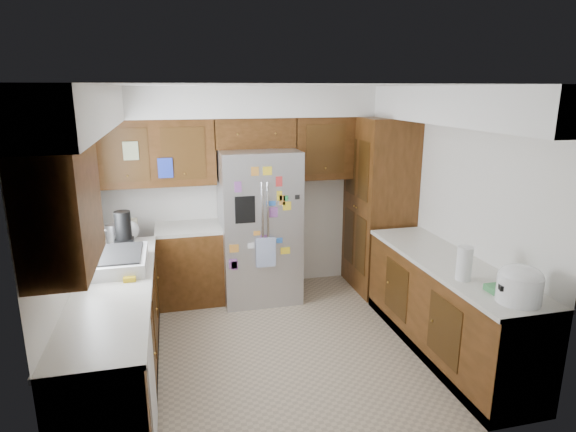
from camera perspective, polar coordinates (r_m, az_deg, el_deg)
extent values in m
plane|color=tan|center=(4.97, -0.67, -14.97)|extent=(3.60, 3.60, 0.00)
cube|color=silver|center=(6.01, -4.19, 3.07)|extent=(3.60, 0.04, 2.50)
cube|color=silver|center=(4.45, -23.92, -2.39)|extent=(0.04, 3.20, 2.50)
cube|color=silver|center=(5.18, 19.05, 0.38)|extent=(0.04, 3.20, 2.50)
cube|color=silver|center=(3.04, 6.25, -8.97)|extent=(3.60, 0.04, 2.50)
cube|color=white|center=(4.31, -0.77, 15.35)|extent=(3.60, 3.20, 0.02)
cube|color=white|center=(5.70, -4.06, 13.33)|extent=(3.60, 0.38, 0.35)
cube|color=white|center=(4.25, -22.89, 11.74)|extent=(0.38, 3.20, 0.35)
cube|color=white|center=(4.94, 18.22, 12.42)|extent=(0.38, 3.20, 0.35)
cube|color=#3A210B|center=(5.68, -15.44, 7.26)|extent=(1.33, 0.34, 0.75)
cube|color=#3A210B|center=(6.06, 6.75, 8.13)|extent=(1.33, 0.34, 0.75)
cube|color=#3A210B|center=(3.20, -25.24, 0.83)|extent=(0.34, 0.85, 0.75)
cube|color=white|center=(4.46, -24.03, 2.29)|extent=(0.02, 0.90, 1.05)
cube|color=white|center=(4.46, -23.55, 2.32)|extent=(0.01, 1.02, 1.15)
cube|color=#2137C0|center=(5.51, -14.33, 5.54)|extent=(0.16, 0.02, 0.22)
cube|color=beige|center=(5.50, -18.14, 7.35)|extent=(0.16, 0.02, 0.20)
cube|color=#3A210B|center=(4.43, -19.53, -13.38)|extent=(0.60, 2.60, 0.88)
cube|color=#3A210B|center=(5.87, -11.54, -5.73)|extent=(0.75, 0.60, 0.88)
cube|color=silver|center=(4.24, -20.07, -7.87)|extent=(0.63, 2.60, 0.04)
cube|color=silver|center=(5.72, -11.77, -1.42)|extent=(0.75, 0.60, 0.04)
cube|color=black|center=(4.62, -19.09, -17.66)|extent=(0.60, 2.60, 0.10)
cube|color=silver|center=(3.66, -15.77, -19.10)|extent=(0.01, 0.58, 0.80)
cube|color=#3A210B|center=(4.91, 18.25, -10.38)|extent=(0.60, 2.25, 0.88)
cube|color=silver|center=(4.74, 18.70, -5.33)|extent=(0.63, 2.25, 0.04)
cube|color=black|center=(5.09, 17.89, -14.36)|extent=(0.60, 2.25, 0.10)
cube|color=#3A210B|center=(6.06, 10.71, 1.25)|extent=(0.60, 0.90, 2.15)
cube|color=#AEAFB4|center=(5.71, -3.45, -1.15)|extent=(0.90, 0.75, 1.80)
cylinder|color=silver|center=(5.30, -3.03, -0.74)|extent=(0.02, 0.02, 0.90)
cylinder|color=silver|center=(5.31, -2.39, -0.70)|extent=(0.02, 0.02, 0.90)
cube|color=black|center=(5.24, -5.11, 0.74)|extent=(0.22, 0.01, 0.30)
cube|color=white|center=(5.40, -2.63, -4.34)|extent=(0.22, 0.01, 0.34)
cube|color=yellow|center=(5.47, -0.32, -4.13)|extent=(0.11, 0.00, 0.08)
cube|color=green|center=(5.30, -0.27, 2.12)|extent=(0.05, 0.00, 0.06)
cube|color=orange|center=(5.30, -0.68, 1.89)|extent=(0.06, 0.00, 0.11)
cube|color=#8C4C99|center=(5.41, -6.34, -5.87)|extent=(0.07, 0.00, 0.10)
cube|color=orange|center=(5.33, -3.71, -2.05)|extent=(0.08, 0.00, 0.05)
cube|color=yellow|center=(5.20, -2.46, 5.36)|extent=(0.10, 0.00, 0.09)
cube|color=white|center=(5.36, -4.40, -3.53)|extent=(0.07, 0.00, 0.07)
cube|color=#8C4C99|center=(5.17, -5.95, 3.44)|extent=(0.08, 0.00, 0.12)
cube|color=yellow|center=(5.32, -0.12, 1.20)|extent=(0.09, 0.00, 0.10)
cube|color=black|center=(5.33, 1.12, 2.26)|extent=(0.05, 0.00, 0.05)
cube|color=#8C4C99|center=(5.40, -6.53, -5.67)|extent=(0.09, 0.00, 0.11)
cube|color=blue|center=(5.28, -2.03, 1.50)|extent=(0.11, 0.00, 0.05)
cube|color=yellow|center=(5.28, -1.02, 2.41)|extent=(0.06, 0.00, 0.11)
cube|color=orange|center=(5.34, -6.41, -3.85)|extent=(0.10, 0.00, 0.09)
cube|color=blue|center=(5.38, -2.54, -3.07)|extent=(0.07, 0.00, 0.10)
cube|color=blue|center=(5.41, -1.03, -2.92)|extent=(0.07, 0.00, 0.06)
cube|color=#8C4C99|center=(5.31, -1.73, 0.44)|extent=(0.09, 0.00, 0.11)
cube|color=red|center=(5.24, -1.07, 4.11)|extent=(0.07, 0.00, 0.11)
cube|color=#8C4C99|center=(5.37, -2.91, -2.77)|extent=(0.07, 0.00, 0.09)
cube|color=orange|center=(5.17, -3.94, 5.30)|extent=(0.09, 0.00, 0.10)
cube|color=#3A210B|center=(5.74, -4.03, 9.84)|extent=(0.96, 0.34, 0.35)
sphere|color=blue|center=(5.63, -6.67, 12.85)|extent=(0.27, 0.27, 0.27)
cylinder|color=black|center=(5.78, -1.94, 12.46)|extent=(0.29, 0.29, 0.17)
ellipsoid|color=#333338|center=(5.78, -1.95, 13.28)|extent=(0.27, 0.27, 0.12)
cube|color=silver|center=(4.58, -19.66, -5.05)|extent=(0.52, 0.70, 0.12)
cube|color=black|center=(4.56, -19.74, -4.28)|extent=(0.44, 0.60, 0.02)
cylinder|color=silver|center=(4.56, -22.34, -3.28)|extent=(0.02, 0.02, 0.30)
cylinder|color=silver|center=(4.52, -21.75, -1.67)|extent=(0.16, 0.02, 0.02)
cube|color=yellow|center=(4.29, -18.21, -6.83)|extent=(0.10, 0.18, 0.04)
cube|color=black|center=(5.11, -18.80, -3.08)|extent=(0.18, 0.14, 0.10)
cylinder|color=black|center=(5.05, -18.98, -1.03)|extent=(0.16, 0.16, 0.28)
cylinder|color=#AEAFB4|center=(5.29, -20.03, -2.00)|extent=(0.14, 0.14, 0.20)
sphere|color=silver|center=(5.37, -18.27, -1.61)|extent=(0.20, 0.20, 0.20)
cube|color=#3F72B2|center=(5.56, -19.06, -1.23)|extent=(0.14, 0.10, 0.18)
cube|color=#BFB28C|center=(5.70, -17.89, -0.97)|extent=(0.10, 0.08, 0.14)
cylinder|color=silver|center=(4.90, -19.56, -3.82)|extent=(0.08, 0.08, 0.11)
cylinder|color=white|center=(4.02, 25.73, -7.73)|extent=(0.32, 0.32, 0.22)
ellipsoid|color=white|center=(3.98, 25.91, -6.29)|extent=(0.31, 0.31, 0.14)
cube|color=black|center=(3.92, 24.04, -7.76)|extent=(0.04, 0.06, 0.04)
cylinder|color=white|center=(4.28, 20.17, -5.29)|extent=(0.13, 0.13, 0.29)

